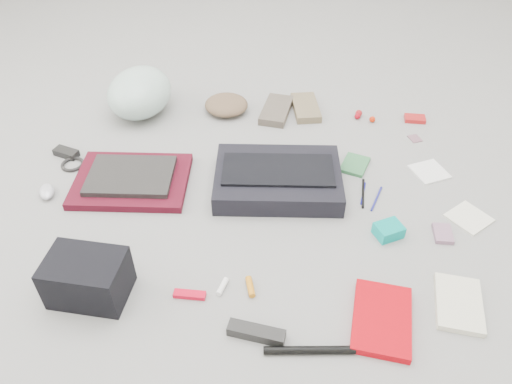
{
  "coord_description": "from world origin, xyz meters",
  "views": [
    {
      "loc": [
        0.06,
        -1.3,
        1.2
      ],
      "look_at": [
        0.0,
        0.0,
        0.05
      ],
      "focal_mm": 35.0,
      "sensor_mm": 36.0,
      "label": 1
    }
  ],
  "objects_px": {
    "laptop": "(131,176)",
    "camera_bag": "(88,278)",
    "messenger_bag": "(278,179)",
    "book_red": "(382,319)",
    "bike_helmet": "(140,93)",
    "accordion_wallet": "(388,230)"
  },
  "relations": [
    {
      "from": "laptop",
      "to": "camera_bag",
      "type": "distance_m",
      "value": 0.5
    },
    {
      "from": "messenger_bag",
      "to": "camera_bag",
      "type": "height_order",
      "value": "camera_bag"
    },
    {
      "from": "book_red",
      "to": "bike_helmet",
      "type": "bearing_deg",
      "value": 141.17
    },
    {
      "from": "camera_bag",
      "to": "messenger_bag",
      "type": "bearing_deg",
      "value": 49.94
    },
    {
      "from": "camera_bag",
      "to": "accordion_wallet",
      "type": "distance_m",
      "value": 0.95
    },
    {
      "from": "book_red",
      "to": "messenger_bag",
      "type": "bearing_deg",
      "value": 128.2
    },
    {
      "from": "laptop",
      "to": "camera_bag",
      "type": "height_order",
      "value": "camera_bag"
    },
    {
      "from": "camera_bag",
      "to": "bike_helmet",
      "type": "bearing_deg",
      "value": 100.55
    },
    {
      "from": "messenger_bag",
      "to": "accordion_wallet",
      "type": "bearing_deg",
      "value": -32.87
    },
    {
      "from": "laptop",
      "to": "camera_bag",
      "type": "bearing_deg",
      "value": -90.81
    },
    {
      "from": "bike_helmet",
      "to": "camera_bag",
      "type": "xyz_separation_m",
      "value": [
        0.06,
        -0.99,
        -0.03
      ]
    },
    {
      "from": "bike_helmet",
      "to": "book_red",
      "type": "bearing_deg",
      "value": -38.13
    },
    {
      "from": "messenger_bag",
      "to": "book_red",
      "type": "height_order",
      "value": "messenger_bag"
    },
    {
      "from": "accordion_wallet",
      "to": "bike_helmet",
      "type": "bearing_deg",
      "value": 118.91
    },
    {
      "from": "laptop",
      "to": "book_red",
      "type": "height_order",
      "value": "laptop"
    },
    {
      "from": "messenger_bag",
      "to": "bike_helmet",
      "type": "bearing_deg",
      "value": 140.31
    },
    {
      "from": "bike_helmet",
      "to": "laptop",
      "type": "bearing_deg",
      "value": -71.13
    },
    {
      "from": "book_red",
      "to": "accordion_wallet",
      "type": "relative_size",
      "value": 2.78
    },
    {
      "from": "camera_bag",
      "to": "book_red",
      "type": "bearing_deg",
      "value": 2.67
    },
    {
      "from": "accordion_wallet",
      "to": "messenger_bag",
      "type": "bearing_deg",
      "value": 123.29
    },
    {
      "from": "messenger_bag",
      "to": "camera_bag",
      "type": "distance_m",
      "value": 0.74
    },
    {
      "from": "laptop",
      "to": "bike_helmet",
      "type": "distance_m",
      "value": 0.5
    }
  ]
}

